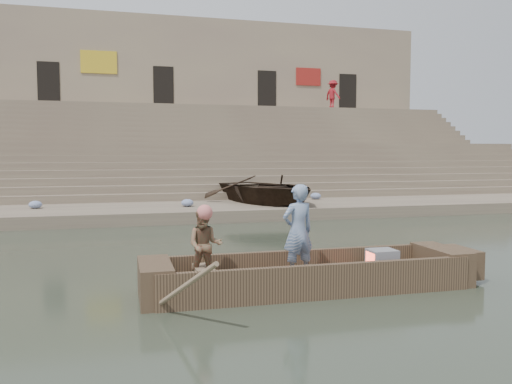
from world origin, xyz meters
name	(u,v)px	position (x,y,z in m)	size (l,w,h in m)	color
ground	(346,256)	(0.00, 0.00, 0.00)	(120.00, 120.00, 0.00)	#283125
lower_landing	(255,210)	(0.00, 8.00, 0.20)	(32.00, 4.00, 0.40)	gray
mid_landing	(218,171)	(0.00, 15.50, 1.40)	(32.00, 3.00, 2.80)	gray
upper_landing	(198,148)	(0.00, 22.50, 2.60)	(32.00, 3.00, 5.20)	gray
ghat_steps	(212,162)	(0.00, 17.19, 1.80)	(32.00, 11.00, 5.20)	gray
building_wall	(189,106)	(0.00, 26.50, 5.60)	(32.00, 5.07, 11.20)	gray
main_rowboat	(309,283)	(-1.81, -2.47, 0.11)	(5.00, 1.30, 0.22)	brown
rowboat_trim	(320,271)	(-1.60, -2.47, 0.31)	(6.04, 2.63, 1.86)	brown
standing_man	(298,231)	(-1.99, -2.44, 1.00)	(0.57, 0.38, 1.57)	navy
rowing_man	(205,245)	(-3.55, -2.34, 0.81)	(0.58, 0.45, 1.19)	#28784B
television	(381,261)	(-0.45, -2.47, 0.42)	(0.46, 0.42, 0.40)	gray
beached_rowboat	(268,189)	(0.57, 8.35, 0.94)	(3.70, 5.18, 1.07)	#2D2116
pedestrian	(333,95)	(8.88, 21.67, 6.15)	(1.22, 0.70, 1.89)	maroon
cloth_bundles	(188,201)	(-2.44, 8.55, 0.53)	(11.05, 2.01, 0.26)	#3F5999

